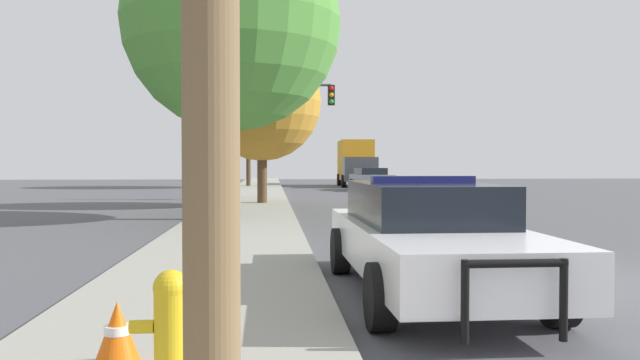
{
  "coord_description": "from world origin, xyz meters",
  "views": [
    {
      "loc": [
        -4.3,
        -8.11,
        1.64
      ],
      "look_at": [
        -2.12,
        19.52,
        0.88
      ],
      "focal_mm": 35.0,
      "sensor_mm": 36.0,
      "label": 1
    }
  ],
  "objects_px": {
    "tree_sidewalk_mid": "(262,102)",
    "box_truck": "(356,162)",
    "fire_hydrant": "(171,320)",
    "traffic_light": "(290,116)",
    "police_car": "(427,235)",
    "car_background_oncoming": "(371,178)",
    "tree_sidewalk_near": "(232,22)",
    "tree_sidewalk_far": "(248,103)",
    "traffic_cone": "(117,333)"
  },
  "relations": [
    {
      "from": "tree_sidewalk_mid",
      "to": "box_truck",
      "type": "bearing_deg",
      "value": 72.33
    },
    {
      "from": "box_truck",
      "to": "tree_sidewalk_mid",
      "type": "bearing_deg",
      "value": 74.35
    },
    {
      "from": "fire_hydrant",
      "to": "traffic_light",
      "type": "distance_m",
      "value": 23.72
    },
    {
      "from": "traffic_light",
      "to": "tree_sidewalk_mid",
      "type": "xyz_separation_m",
      "value": [
        -1.17,
        -4.06,
        0.2
      ]
    },
    {
      "from": "box_truck",
      "to": "tree_sidewalk_mid",
      "type": "height_order",
      "value": "tree_sidewalk_mid"
    },
    {
      "from": "police_car",
      "to": "car_background_oncoming",
      "type": "height_order",
      "value": "police_car"
    },
    {
      "from": "fire_hydrant",
      "to": "tree_sidewalk_near",
      "type": "distance_m",
      "value": 14.72
    },
    {
      "from": "car_background_oncoming",
      "to": "tree_sidewalk_mid",
      "type": "height_order",
      "value": "tree_sidewalk_mid"
    },
    {
      "from": "traffic_light",
      "to": "tree_sidewalk_far",
      "type": "distance_m",
      "value": 14.01
    },
    {
      "from": "traffic_light",
      "to": "car_background_oncoming",
      "type": "bearing_deg",
      "value": 60.59
    },
    {
      "from": "traffic_cone",
      "to": "tree_sidewalk_near",
      "type": "bearing_deg",
      "value": 89.79
    },
    {
      "from": "traffic_light",
      "to": "car_background_oncoming",
      "type": "height_order",
      "value": "traffic_light"
    },
    {
      "from": "tree_sidewalk_mid",
      "to": "tree_sidewalk_near",
      "type": "distance_m",
      "value": 5.92
    },
    {
      "from": "fire_hydrant",
      "to": "tree_sidewalk_mid",
      "type": "bearing_deg",
      "value": 88.9
    },
    {
      "from": "fire_hydrant",
      "to": "traffic_cone",
      "type": "xyz_separation_m",
      "value": [
        -0.45,
        0.32,
        -0.17
      ]
    },
    {
      "from": "police_car",
      "to": "tree_sidewalk_near",
      "type": "xyz_separation_m",
      "value": [
        -3.04,
        10.55,
        4.96
      ]
    },
    {
      "from": "fire_hydrant",
      "to": "traffic_light",
      "type": "relative_size",
      "value": 0.15
    },
    {
      "from": "tree_sidewalk_far",
      "to": "tree_sidewalk_near",
      "type": "bearing_deg",
      "value": -89.08
    },
    {
      "from": "tree_sidewalk_near",
      "to": "police_car",
      "type": "bearing_deg",
      "value": -73.92
    },
    {
      "from": "fire_hydrant",
      "to": "police_car",
      "type": "bearing_deg",
      "value": 50.66
    },
    {
      "from": "car_background_oncoming",
      "to": "police_car",
      "type": "bearing_deg",
      "value": 78.49
    },
    {
      "from": "traffic_cone",
      "to": "fire_hydrant",
      "type": "bearing_deg",
      "value": -35.4
    },
    {
      "from": "fire_hydrant",
      "to": "tree_sidewalk_far",
      "type": "xyz_separation_m",
      "value": [
        -0.78,
        37.15,
        5.07
      ]
    },
    {
      "from": "box_truck",
      "to": "tree_sidewalk_far",
      "type": "relative_size",
      "value": 0.8
    },
    {
      "from": "car_background_oncoming",
      "to": "tree_sidewalk_near",
      "type": "distance_m",
      "value": 20.73
    },
    {
      "from": "traffic_light",
      "to": "traffic_cone",
      "type": "relative_size",
      "value": 10.78
    },
    {
      "from": "car_background_oncoming",
      "to": "tree_sidewalk_near",
      "type": "height_order",
      "value": "tree_sidewalk_near"
    },
    {
      "from": "car_background_oncoming",
      "to": "tree_sidewalk_near",
      "type": "xyz_separation_m",
      "value": [
        -7.1,
        -18.83,
        4.97
      ]
    },
    {
      "from": "traffic_light",
      "to": "box_truck",
      "type": "xyz_separation_m",
      "value": [
        5.18,
        15.86,
        -2.05
      ]
    },
    {
      "from": "fire_hydrant",
      "to": "box_truck",
      "type": "height_order",
      "value": "box_truck"
    },
    {
      "from": "police_car",
      "to": "fire_hydrant",
      "type": "distance_m",
      "value": 4.18
    },
    {
      "from": "traffic_light",
      "to": "tree_sidewalk_mid",
      "type": "height_order",
      "value": "tree_sidewalk_mid"
    },
    {
      "from": "fire_hydrant",
      "to": "car_background_oncoming",
      "type": "height_order",
      "value": "car_background_oncoming"
    },
    {
      "from": "police_car",
      "to": "box_truck",
      "type": "bearing_deg",
      "value": -96.98
    },
    {
      "from": "car_background_oncoming",
      "to": "traffic_cone",
      "type": "height_order",
      "value": "car_background_oncoming"
    },
    {
      "from": "tree_sidewalk_far",
      "to": "traffic_light",
      "type": "bearing_deg",
      "value": -80.39
    },
    {
      "from": "car_background_oncoming",
      "to": "box_truck",
      "type": "bearing_deg",
      "value": -93.75
    },
    {
      "from": "police_car",
      "to": "tree_sidewalk_far",
      "type": "relative_size",
      "value": 0.64
    },
    {
      "from": "police_car",
      "to": "traffic_light",
      "type": "xyz_separation_m",
      "value": [
        -1.1,
        20.23,
        3.01
      ]
    },
    {
      "from": "police_car",
      "to": "car_background_oncoming",
      "type": "bearing_deg",
      "value": -98.41
    },
    {
      "from": "car_background_oncoming",
      "to": "tree_sidewalk_mid",
      "type": "xyz_separation_m",
      "value": [
        -6.33,
        -13.22,
        3.23
      ]
    },
    {
      "from": "car_background_oncoming",
      "to": "traffic_cone",
      "type": "bearing_deg",
      "value": 73.87
    },
    {
      "from": "traffic_cone",
      "to": "box_truck",
      "type": "bearing_deg",
      "value": 79.59
    },
    {
      "from": "traffic_cone",
      "to": "traffic_light",
      "type": "bearing_deg",
      "value": 85.08
    },
    {
      "from": "car_background_oncoming",
      "to": "traffic_light",
      "type": "bearing_deg",
      "value": 56.95
    },
    {
      "from": "traffic_light",
      "to": "box_truck",
      "type": "relative_size",
      "value": 0.77
    },
    {
      "from": "traffic_light",
      "to": "tree_sidewalk_near",
      "type": "height_order",
      "value": "tree_sidewalk_near"
    },
    {
      "from": "fire_hydrant",
      "to": "car_background_oncoming",
      "type": "distance_m",
      "value": 33.3
    },
    {
      "from": "box_truck",
      "to": "tree_sidewalk_far",
      "type": "height_order",
      "value": "tree_sidewalk_far"
    },
    {
      "from": "police_car",
      "to": "traffic_cone",
      "type": "distance_m",
      "value": 4.26
    }
  ]
}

